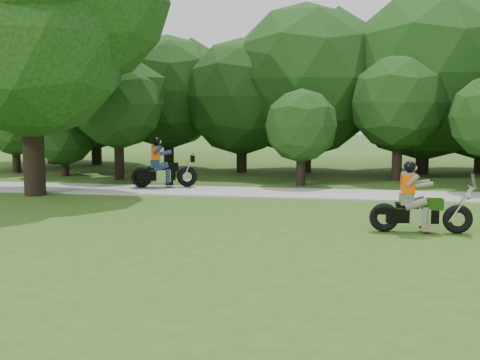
{
  "coord_description": "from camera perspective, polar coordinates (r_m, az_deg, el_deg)",
  "views": [
    {
      "loc": [
        -0.84,
        -11.5,
        2.88
      ],
      "look_at": [
        -3.31,
        3.7,
        0.98
      ],
      "focal_mm": 45.0,
      "sensor_mm": 36.0,
      "label": 1
    }
  ],
  "objects": [
    {
      "name": "ground",
      "position": [
        11.88,
        13.09,
        -7.16
      ],
      "size": [
        100.0,
        100.0,
        0.0
      ],
      "primitive_type": "plane",
      "color": "#2D5317",
      "rests_on": "ground"
    },
    {
      "name": "walkway",
      "position": [
        19.72,
        11.56,
        -1.4
      ],
      "size": [
        60.0,
        2.2,
        0.06
      ],
      "primitive_type": "cube",
      "color": "gray",
      "rests_on": "ground"
    },
    {
      "name": "chopper_motorcycle",
      "position": [
        14.25,
        16.34,
        -2.41
      ],
      "size": [
        2.3,
        0.61,
        1.65
      ],
      "rotation": [
        0.0,
        0.0,
        0.03
      ],
      "color": "black",
      "rests_on": "ground"
    },
    {
      "name": "big_tree_west",
      "position": [
        20.95,
        -19.1,
        14.56
      ],
      "size": [
        8.64,
        6.56,
        9.96
      ],
      "color": "black",
      "rests_on": "ground"
    },
    {
      "name": "tree_line",
      "position": [
        26.36,
        13.52,
        8.73
      ],
      "size": [
        39.91,
        12.26,
        7.83
      ],
      "color": "black",
      "rests_on": "ground"
    },
    {
      "name": "touring_motorcycle",
      "position": [
        21.07,
        -7.57,
        1.03
      ],
      "size": [
        2.25,
        1.17,
        1.75
      ],
      "rotation": [
        0.0,
        0.0,
        0.3
      ],
      "color": "black",
      "rests_on": "walkway"
    }
  ]
}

